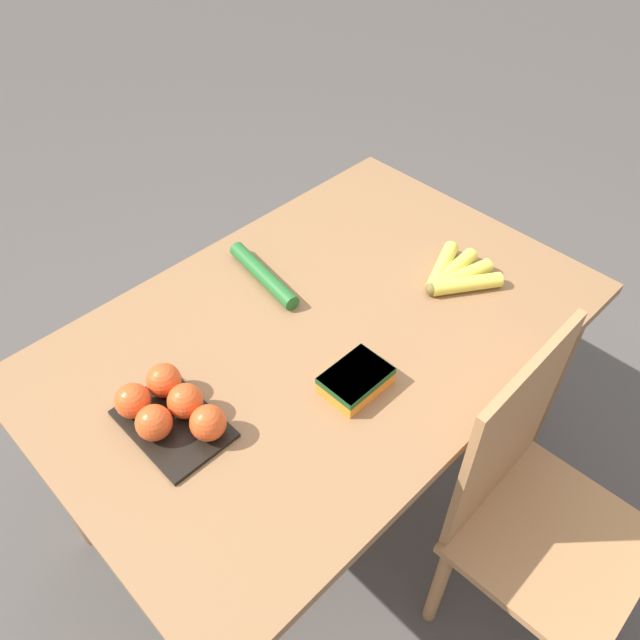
{
  "coord_description": "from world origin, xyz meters",
  "views": [
    {
      "loc": [
        0.73,
        0.74,
        1.86
      ],
      "look_at": [
        0.0,
        0.0,
        0.8
      ],
      "focal_mm": 35.0,
      "sensor_mm": 36.0,
      "label": 1
    }
  ],
  "objects_px": {
    "cucumber_near": "(263,275)",
    "banana_bunch": "(455,275)",
    "carrot_bag": "(356,379)",
    "tomato_pack": "(169,408)",
    "chair": "(533,513)"
  },
  "relations": [
    {
      "from": "cucumber_near",
      "to": "chair",
      "type": "bearing_deg",
      "value": 97.62
    },
    {
      "from": "tomato_pack",
      "to": "carrot_bag",
      "type": "relative_size",
      "value": 1.66
    },
    {
      "from": "carrot_bag",
      "to": "cucumber_near",
      "type": "xyz_separation_m",
      "value": [
        -0.09,
        -0.41,
        -0.01
      ]
    },
    {
      "from": "tomato_pack",
      "to": "chair",
      "type": "bearing_deg",
      "value": 130.81
    },
    {
      "from": "chair",
      "to": "carrot_bag",
      "type": "bearing_deg",
      "value": 113.91
    },
    {
      "from": "banana_bunch",
      "to": "tomato_pack",
      "type": "xyz_separation_m",
      "value": [
        0.78,
        -0.15,
        0.02
      ]
    },
    {
      "from": "chair",
      "to": "carrot_bag",
      "type": "distance_m",
      "value": 0.55
    },
    {
      "from": "carrot_bag",
      "to": "cucumber_near",
      "type": "height_order",
      "value": "carrot_bag"
    },
    {
      "from": "cucumber_near",
      "to": "carrot_bag",
      "type": "bearing_deg",
      "value": 77.98
    },
    {
      "from": "chair",
      "to": "cucumber_near",
      "type": "xyz_separation_m",
      "value": [
        0.11,
        -0.82,
        0.31
      ]
    },
    {
      "from": "carrot_bag",
      "to": "cucumber_near",
      "type": "distance_m",
      "value": 0.42
    },
    {
      "from": "cucumber_near",
      "to": "banana_bunch",
      "type": "bearing_deg",
      "value": 135.21
    },
    {
      "from": "tomato_pack",
      "to": "banana_bunch",
      "type": "bearing_deg",
      "value": 168.92
    },
    {
      "from": "banana_bunch",
      "to": "carrot_bag",
      "type": "relative_size",
      "value": 1.39
    },
    {
      "from": "banana_bunch",
      "to": "cucumber_near",
      "type": "relative_size",
      "value": 0.75
    }
  ]
}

